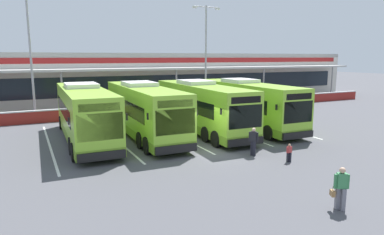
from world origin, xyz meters
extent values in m
plane|color=#4C4C51|center=(0.00, 0.00, 0.00)|extent=(200.00, 200.00, 0.00)
cube|color=beige|center=(0.00, 27.00, 2.75)|extent=(70.00, 10.00, 5.50)
cube|color=#19232D|center=(0.00, 21.98, 2.30)|extent=(66.00, 0.08, 2.20)
cube|color=maroon|center=(0.00, 21.97, 5.15)|extent=(68.00, 0.08, 0.60)
cube|color=beige|center=(0.00, 20.50, 4.20)|extent=(67.00, 3.00, 0.24)
cube|color=gray|center=(0.00, 27.00, 5.75)|extent=(70.00, 10.00, 0.50)
cylinder|color=#999999|center=(-6.20, 19.30, 2.10)|extent=(0.20, 0.20, 4.20)
cylinder|color=#999999|center=(6.20, 19.30, 2.10)|extent=(0.20, 0.20, 4.20)
cylinder|color=#999999|center=(18.60, 19.30, 2.10)|extent=(0.20, 0.20, 4.20)
cylinder|color=#999999|center=(31.00, 19.30, 2.10)|extent=(0.20, 0.20, 4.20)
cube|color=maroon|center=(0.00, 14.50, 0.50)|extent=(60.00, 0.36, 1.00)
cube|color=#B2B2B2|center=(0.00, 14.50, 1.05)|extent=(60.00, 0.40, 0.10)
cube|color=#8CC633|center=(-6.10, 6.24, 1.91)|extent=(2.87, 12.06, 3.19)
cube|color=olive|center=(-6.10, 6.24, 0.59)|extent=(2.89, 12.08, 0.56)
cube|color=black|center=(-6.09, 6.64, 2.15)|extent=(2.84, 9.67, 0.96)
cube|color=black|center=(-6.26, 0.30, 2.05)|extent=(2.31, 0.16, 1.40)
cube|color=black|center=(-6.26, 0.29, 3.05)|extent=(2.05, 0.14, 0.40)
cube|color=silver|center=(-6.08, 7.24, 3.64)|extent=(2.12, 2.85, 0.28)
cube|color=black|center=(-6.27, 0.19, 0.55)|extent=(2.45, 0.23, 0.44)
cube|color=black|center=(-4.80, 0.61, 2.40)|extent=(0.08, 0.12, 0.36)
cube|color=black|center=(-7.71, 0.69, 2.40)|extent=(0.08, 0.12, 0.36)
cylinder|color=black|center=(-4.78, 10.81, 0.52)|extent=(0.35, 1.05, 1.04)
cylinder|color=black|center=(-7.17, 10.88, 0.52)|extent=(0.35, 1.05, 1.04)
cylinder|color=black|center=(-4.99, 3.01, 0.52)|extent=(0.35, 1.05, 1.04)
cylinder|color=black|center=(-7.38, 3.08, 0.52)|extent=(0.35, 1.05, 1.04)
cylinder|color=black|center=(-5.03, 1.61, 0.52)|extent=(0.35, 1.05, 1.04)
cylinder|color=black|center=(-7.42, 1.68, 0.52)|extent=(0.35, 1.05, 1.04)
cube|color=#8CC633|center=(-2.15, 5.83, 1.91)|extent=(2.87, 12.06, 3.19)
cube|color=olive|center=(-2.15, 5.83, 0.59)|extent=(2.89, 12.08, 0.56)
cube|color=black|center=(-2.13, 6.23, 2.15)|extent=(2.84, 9.67, 0.96)
cube|color=black|center=(-2.31, -0.11, 2.05)|extent=(2.31, 0.16, 1.40)
cube|color=black|center=(-2.31, -0.12, 3.05)|extent=(2.05, 0.14, 0.40)
cube|color=silver|center=(-2.12, 6.83, 3.64)|extent=(2.12, 2.85, 0.28)
cube|color=black|center=(-2.31, -0.22, 0.55)|extent=(2.45, 0.23, 0.44)
cube|color=black|center=(-0.84, 0.20, 2.40)|extent=(0.08, 0.12, 0.36)
cube|color=black|center=(-3.75, 0.28, 2.40)|extent=(0.08, 0.12, 0.36)
cylinder|color=black|center=(-0.83, 10.40, 0.52)|extent=(0.35, 1.05, 1.04)
cylinder|color=black|center=(-3.22, 10.46, 0.52)|extent=(0.35, 1.05, 1.04)
cylinder|color=black|center=(-1.04, 2.60, 0.52)|extent=(0.35, 1.05, 1.04)
cylinder|color=black|center=(-3.43, 2.67, 0.52)|extent=(0.35, 1.05, 1.04)
cylinder|color=black|center=(-1.07, 1.20, 0.52)|extent=(0.35, 1.05, 1.04)
cylinder|color=black|center=(-3.46, 1.27, 0.52)|extent=(0.35, 1.05, 1.04)
cube|color=#8CC633|center=(2.23, 5.53, 1.91)|extent=(2.87, 12.06, 3.19)
cube|color=olive|center=(2.23, 5.53, 0.59)|extent=(2.89, 12.08, 0.56)
cube|color=black|center=(2.24, 5.93, 2.15)|extent=(2.84, 9.67, 0.96)
cube|color=black|center=(2.07, -0.42, 2.05)|extent=(2.31, 0.16, 1.40)
cube|color=black|center=(2.07, -0.43, 3.05)|extent=(2.05, 0.14, 0.40)
cube|color=silver|center=(2.26, 6.53, 3.64)|extent=(2.12, 2.85, 0.28)
cube|color=black|center=(2.07, -0.53, 0.55)|extent=(2.45, 0.23, 0.44)
cube|color=black|center=(3.54, -0.11, 2.40)|extent=(0.08, 0.12, 0.36)
cube|color=black|center=(0.63, -0.03, 2.40)|extent=(0.08, 0.12, 0.36)
cylinder|color=black|center=(3.55, 10.09, 0.52)|extent=(0.35, 1.05, 1.04)
cylinder|color=black|center=(1.16, 10.16, 0.52)|extent=(0.35, 1.05, 1.04)
cylinder|color=black|center=(3.34, 2.30, 0.52)|extent=(0.35, 1.05, 1.04)
cylinder|color=black|center=(0.95, 2.36, 0.52)|extent=(0.35, 1.05, 1.04)
cylinder|color=black|center=(3.30, 0.90, 0.52)|extent=(0.35, 1.05, 1.04)
cylinder|color=black|center=(0.91, 0.96, 0.52)|extent=(0.35, 1.05, 1.04)
cube|color=#8CC633|center=(6.28, 5.50, 1.91)|extent=(2.87, 12.06, 3.19)
cube|color=olive|center=(6.28, 5.50, 0.59)|extent=(2.89, 12.08, 0.56)
cube|color=black|center=(6.29, 5.90, 2.15)|extent=(2.84, 9.67, 0.96)
cube|color=black|center=(6.12, -0.45, 2.05)|extent=(2.31, 0.16, 1.40)
cube|color=black|center=(6.12, -0.46, 3.05)|extent=(2.05, 0.14, 0.40)
cube|color=silver|center=(6.31, 6.50, 3.64)|extent=(2.12, 2.85, 0.28)
cube|color=black|center=(6.12, -0.56, 0.55)|extent=(2.45, 0.23, 0.44)
cube|color=black|center=(7.58, -0.14, 2.40)|extent=(0.08, 0.12, 0.36)
cube|color=black|center=(4.67, -0.06, 2.40)|extent=(0.08, 0.12, 0.36)
cylinder|color=black|center=(7.60, 10.07, 0.52)|extent=(0.35, 1.05, 1.04)
cylinder|color=black|center=(5.21, 10.13, 0.52)|extent=(0.35, 1.05, 1.04)
cylinder|color=black|center=(7.39, 2.27, 0.52)|extent=(0.35, 1.05, 1.04)
cylinder|color=black|center=(5.00, 2.33, 0.52)|extent=(0.35, 1.05, 1.04)
cylinder|color=black|center=(7.35, 0.87, 0.52)|extent=(0.35, 1.05, 1.04)
cylinder|color=black|center=(4.96, 0.93, 0.52)|extent=(0.35, 1.05, 1.04)
cube|color=silver|center=(-8.40, 6.00, 0.00)|extent=(0.14, 13.00, 0.01)
cube|color=silver|center=(-4.20, 6.00, 0.00)|extent=(0.14, 13.00, 0.01)
cube|color=silver|center=(0.00, 6.00, 0.00)|extent=(0.14, 13.00, 0.01)
cube|color=silver|center=(4.20, 6.00, 0.00)|extent=(0.14, 13.00, 0.01)
cube|color=silver|center=(8.40, 6.00, 0.00)|extent=(0.14, 13.00, 0.01)
cube|color=slate|center=(0.46, -8.68, 0.42)|extent=(0.21, 0.22, 0.84)
cube|color=slate|center=(0.54, -8.87, 0.42)|extent=(0.21, 0.22, 0.84)
cube|color=#387F4C|center=(0.50, -8.77, 1.12)|extent=(0.40, 0.35, 0.56)
cube|color=#387F4C|center=(0.30, -8.67, 1.09)|extent=(0.13, 0.13, 0.54)
cube|color=#387F4C|center=(0.69, -8.88, 1.09)|extent=(0.13, 0.13, 0.54)
sphere|color=tan|center=(0.50, -8.77, 1.51)|extent=(0.22, 0.22, 0.22)
cube|color=olive|center=(0.25, -8.62, 0.63)|extent=(0.24, 0.30, 0.22)
cylinder|color=olive|center=(0.25, -8.62, 0.81)|extent=(0.02, 0.02, 0.16)
cube|color=black|center=(2.78, -3.40, 0.26)|extent=(0.09, 0.12, 0.52)
cube|color=black|center=(2.88, -3.48, 0.26)|extent=(0.09, 0.12, 0.52)
cube|color=#B23838|center=(2.83, -3.44, 0.69)|extent=(0.22, 0.15, 0.35)
cube|color=#B23838|center=(2.69, -3.43, 0.68)|extent=(0.06, 0.07, 0.33)
cube|color=#B23838|center=(2.97, -3.44, 0.68)|extent=(0.06, 0.07, 0.33)
sphere|color=tan|center=(2.83, -3.44, 0.94)|extent=(0.14, 0.14, 0.14)
cube|color=black|center=(1.83, -1.50, 0.42)|extent=(0.23, 0.23, 0.84)
cube|color=black|center=(1.85, -1.70, 0.42)|extent=(0.23, 0.23, 0.84)
cube|color=black|center=(1.84, -1.60, 1.12)|extent=(0.39, 0.40, 0.56)
cube|color=black|center=(1.69, -1.44, 1.09)|extent=(0.13, 0.13, 0.54)
cube|color=black|center=(1.99, -1.76, 1.09)|extent=(0.13, 0.13, 0.54)
sphere|color=#DBB293|center=(1.84, -1.60, 1.51)|extent=(0.22, 0.22, 0.22)
cylinder|color=#9E9EA3|center=(-8.83, 17.18, 5.50)|extent=(0.20, 0.20, 11.00)
cylinder|color=#9E9EA3|center=(8.71, 16.88, 5.50)|extent=(0.20, 0.20, 11.00)
cylinder|color=#9E9EA3|center=(8.71, 16.88, 10.85)|extent=(2.80, 0.10, 0.10)
cube|color=silver|center=(7.31, 16.88, 10.75)|extent=(0.44, 0.28, 0.20)
cube|color=silver|center=(10.11, 16.88, 10.75)|extent=(0.44, 0.28, 0.20)
camera|label=1|loc=(-9.57, -17.03, 5.52)|focal=32.18mm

